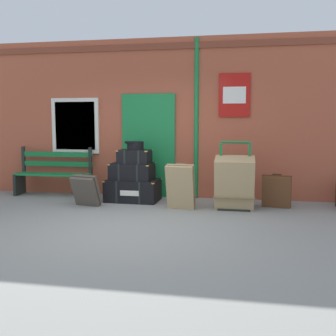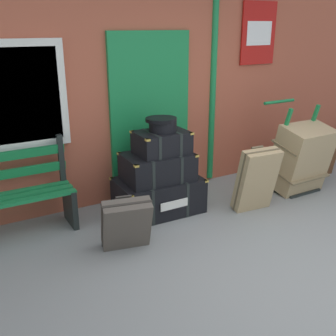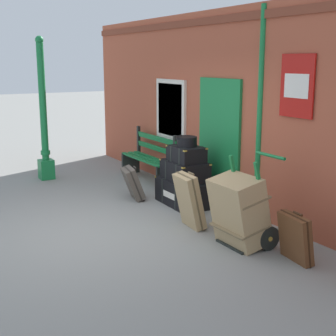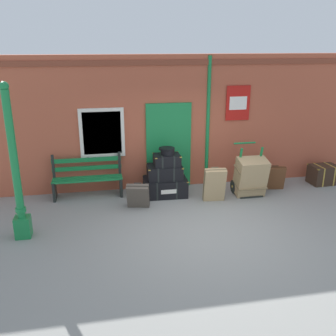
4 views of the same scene
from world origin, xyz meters
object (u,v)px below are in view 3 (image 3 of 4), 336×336
at_px(lamp_post, 44,127).
at_px(suitcase_caramel, 133,183).
at_px(steamer_trunk_top, 186,154).
at_px(suitcase_slate, 295,238).
at_px(steamer_trunk_middle, 185,171).
at_px(round_hatbox, 187,141).
at_px(porters_trolley, 249,224).
at_px(suitcase_olive, 189,201).
at_px(platform_bench, 150,159).
at_px(large_brown_trunk, 239,211).
at_px(steamer_trunk_base, 185,192).

distance_m(lamp_post, suitcase_caramel, 2.54).
xyz_separation_m(steamer_trunk_top, suitcase_slate, (2.66, -0.12, -0.57)).
bearing_deg(suitcase_slate, steamer_trunk_middle, 177.25).
relative_size(steamer_trunk_top, suitcase_slate, 1.00).
height_order(round_hatbox, suitcase_slate, round_hatbox).
bearing_deg(porters_trolley, suitcase_olive, -159.58).
relative_size(platform_bench, steamer_trunk_top, 2.60).
xyz_separation_m(round_hatbox, large_brown_trunk, (1.91, -0.40, -0.62)).
bearing_deg(steamer_trunk_base, steamer_trunk_middle, -168.95).
xyz_separation_m(porters_trolley, suitcase_olive, (-0.93, -0.35, 0.13)).
relative_size(platform_bench, suitcase_caramel, 2.75).
height_order(lamp_post, steamer_trunk_base, lamp_post).
bearing_deg(round_hatbox, platform_bench, 171.27).
bearing_deg(steamer_trunk_top, large_brown_trunk, -11.76).
height_order(platform_bench, suitcase_slate, platform_bench).
bearing_deg(round_hatbox, large_brown_trunk, -11.85).
relative_size(lamp_post, steamer_trunk_middle, 3.43).
height_order(steamer_trunk_middle, round_hatbox, round_hatbox).
relative_size(porters_trolley, suitcase_slate, 1.92).
height_order(steamer_trunk_top, round_hatbox, round_hatbox).
height_order(round_hatbox, porters_trolley, porters_trolley).
bearing_deg(suitcase_caramel, steamer_trunk_top, 39.45).
height_order(lamp_post, porters_trolley, lamp_post).
xyz_separation_m(steamer_trunk_middle, round_hatbox, (0.06, -0.01, 0.51)).
bearing_deg(suitcase_caramel, steamer_trunk_base, 41.48).
height_order(porters_trolley, suitcase_olive, porters_trolley).
bearing_deg(steamer_trunk_top, steamer_trunk_base, 169.39).
bearing_deg(large_brown_trunk, suitcase_caramel, -175.26).
height_order(lamp_post, steamer_trunk_middle, lamp_post).
bearing_deg(large_brown_trunk, lamp_post, -167.44).
distance_m(steamer_trunk_top, suitcase_olive, 1.23).
bearing_deg(suitcase_olive, suitcase_slate, 14.86).
height_order(large_brown_trunk, suitcase_caramel, large_brown_trunk).
bearing_deg(steamer_trunk_top, suitcase_slate, -2.67).
bearing_deg(porters_trolley, round_hatbox, 173.37).
height_order(lamp_post, platform_bench, lamp_post).
bearing_deg(steamer_trunk_top, platform_bench, 171.20).
height_order(steamer_trunk_middle, suitcase_caramel, steamer_trunk_middle).
xyz_separation_m(steamer_trunk_top, porters_trolley, (1.92, -0.22, -0.60)).
distance_m(large_brown_trunk, suitcase_slate, 0.81).
distance_m(lamp_post, steamer_trunk_middle, 3.34).
distance_m(lamp_post, large_brown_trunk, 5.07).
bearing_deg(suitcase_slate, steamer_trunk_top, 177.33).
xyz_separation_m(steamer_trunk_top, round_hatbox, (0.01, 0.00, 0.22)).
relative_size(platform_bench, large_brown_trunk, 1.68).
xyz_separation_m(suitcase_slate, suitcase_caramel, (-3.41, -0.50, -0.01)).
bearing_deg(lamp_post, suitcase_caramel, 21.25).
bearing_deg(platform_bench, porters_trolley, -7.66).
xyz_separation_m(steamer_trunk_top, large_brown_trunk, (1.92, -0.40, -0.39)).
height_order(platform_bench, steamer_trunk_base, platform_bench).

